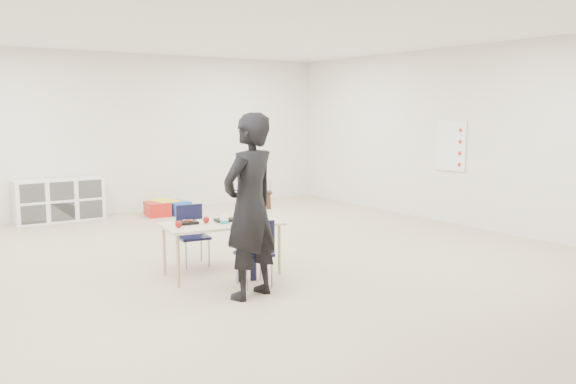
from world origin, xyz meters
TOP-DOWN VIEW (x-y plane):
  - room at (0.00, 0.00)m, footprint 9.00×9.02m
  - table at (-0.55, -0.13)m, footprint 1.35×0.80m
  - chair_near at (-0.47, -0.68)m, footprint 0.38×0.36m
  - chair_far at (-0.63, 0.43)m, footprint 0.38×0.36m
  - child at (-0.47, -0.68)m, footprint 0.53×0.53m
  - lunch_tray_near at (-0.47, -0.08)m, footprint 0.24×0.19m
  - lunch_tray_far at (-0.89, 0.01)m, footprint 0.24×0.19m
  - milk_carton at (-0.56, -0.22)m, footprint 0.08×0.08m
  - bread_roll at (-0.27, -0.27)m, footprint 0.09×0.09m
  - apple_near at (-0.69, -0.05)m, footprint 0.07×0.07m
  - apple_far at (-1.06, -0.13)m, footprint 0.07×0.07m
  - cubby_shelf at (-1.20, 4.28)m, footprint 1.40×0.40m
  - rules_poster at (3.98, 0.60)m, footprint 0.02×0.60m
  - adult at (-0.70, -1.00)m, footprint 0.76×0.61m
  - bin_red at (0.32, 3.87)m, footprint 0.44×0.54m
  - bin_yellow at (0.50, 3.98)m, footprint 0.48×0.56m
  - bin_blue at (0.65, 3.84)m, footprint 0.45×0.53m

SIDE VIEW (x-z plane):
  - bin_blue at x=0.65m, z-range 0.00..0.23m
  - bin_red at x=0.32m, z-range 0.00..0.24m
  - bin_yellow at x=0.50m, z-range 0.00..0.24m
  - table at x=-0.55m, z-range 0.00..0.59m
  - cubby_shelf at x=-1.20m, z-range 0.00..0.70m
  - chair_near at x=-0.47m, z-range 0.00..0.70m
  - chair_far at x=-0.63m, z-range 0.00..0.70m
  - child at x=-0.47m, z-range 0.00..1.11m
  - lunch_tray_near at x=-0.47m, z-range 0.59..0.62m
  - lunch_tray_far at x=-0.89m, z-range 0.59..0.62m
  - bread_roll at x=-0.27m, z-range 0.59..0.65m
  - apple_near at x=-0.69m, z-range 0.59..0.66m
  - apple_far at x=-1.06m, z-range 0.59..0.66m
  - milk_carton at x=-0.56m, z-range 0.59..0.69m
  - adult at x=-0.70m, z-range 0.00..1.80m
  - rules_poster at x=3.98m, z-range 0.85..1.65m
  - room at x=0.00m, z-range 0.00..2.80m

